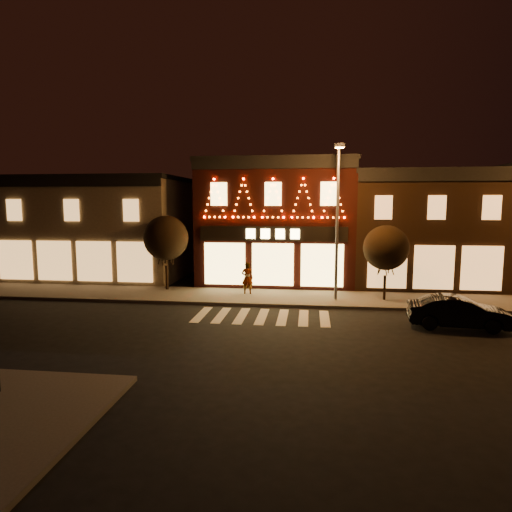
# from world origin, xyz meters

# --- Properties ---
(ground) EXTENTS (120.00, 120.00, 0.00)m
(ground) POSITION_xyz_m (0.00, 0.00, 0.00)
(ground) COLOR black
(ground) RESTS_ON ground
(sidewalk_far) EXTENTS (44.00, 4.00, 0.15)m
(sidewalk_far) POSITION_xyz_m (2.00, 8.00, 0.07)
(sidewalk_far) COLOR #47423D
(sidewalk_far) RESTS_ON ground
(building_left) EXTENTS (12.20, 8.28, 7.30)m
(building_left) POSITION_xyz_m (-13.00, 13.99, 3.66)
(building_left) COLOR #6D614D
(building_left) RESTS_ON ground
(building_pulp) EXTENTS (10.20, 8.34, 8.30)m
(building_pulp) POSITION_xyz_m (0.00, 13.98, 4.16)
(building_pulp) COLOR black
(building_pulp) RESTS_ON ground
(building_right_a) EXTENTS (9.20, 8.28, 7.50)m
(building_right_a) POSITION_xyz_m (9.50, 13.99, 3.76)
(building_right_a) COLOR black
(building_right_a) RESTS_ON ground
(streetlamp_mid) EXTENTS (0.53, 1.90, 8.31)m
(streetlamp_mid) POSITION_xyz_m (3.70, 7.44, 5.03)
(streetlamp_mid) COLOR #59595E
(streetlamp_mid) RESTS_ON sidewalk_far
(tree_left) EXTENTS (2.72, 2.72, 4.55)m
(tree_left) POSITION_xyz_m (-6.49, 9.14, 3.33)
(tree_left) COLOR black
(tree_left) RESTS_ON sidewalk_far
(tree_right) EXTENTS (2.46, 2.46, 4.11)m
(tree_right) POSITION_xyz_m (6.38, 7.90, 3.03)
(tree_right) COLOR black
(tree_right) RESTS_ON sidewalk_far
(dark_sedan) EXTENTS (4.39, 1.91, 1.40)m
(dark_sedan) POSITION_xyz_m (8.78, 3.19, 0.70)
(dark_sedan) COLOR black
(dark_sedan) RESTS_ON ground
(pedestrian) EXTENTS (0.71, 0.49, 1.86)m
(pedestrian) POSITION_xyz_m (-1.37, 8.48, 1.08)
(pedestrian) COLOR gray
(pedestrian) RESTS_ON sidewalk_far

